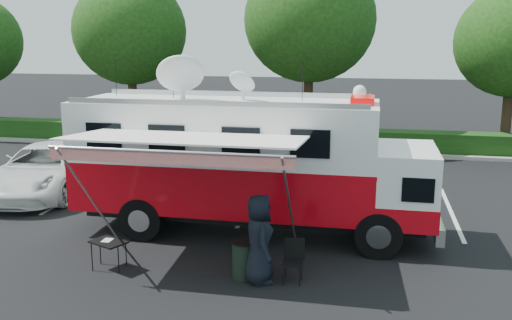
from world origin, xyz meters
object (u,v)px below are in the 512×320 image
(white_suv, at_px, (48,193))
(folding_table, at_px, (108,243))
(command_truck, at_px, (249,162))
(trash_bin, at_px, (244,259))

(white_suv, relative_size, folding_table, 6.28)
(command_truck, bearing_deg, folding_table, -130.52)
(white_suv, xyz_separation_m, trash_bin, (8.05, -5.42, 0.42))
(command_truck, relative_size, trash_bin, 11.41)
(command_truck, xyz_separation_m, trash_bin, (0.50, -2.87, -1.53))
(white_suv, xyz_separation_m, folding_table, (4.94, -5.59, 0.61))
(command_truck, height_order, trash_bin, command_truck)
(command_truck, distance_m, folding_table, 4.22)
(folding_table, bearing_deg, command_truck, 49.48)
(command_truck, relative_size, white_suv, 1.61)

